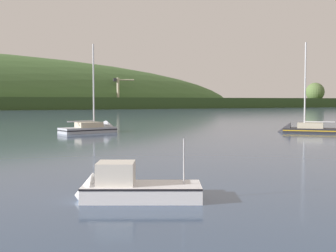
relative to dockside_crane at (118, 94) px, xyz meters
name	(u,v)px	position (x,y,z in m)	size (l,w,h in m)	color
dockside_crane	(118,94)	(0.00, 0.00, 0.00)	(10.93, 4.98, 16.43)	#4C4C51
sailboat_midwater_white	(303,132)	(-49.96, -174.60, -7.53)	(7.40, 7.82, 13.17)	#232328
sailboat_far_left	(95,130)	(-73.50, -160.71, -7.35)	(8.37, 3.89, 12.77)	#ADB2BC
fishing_boat_moored	(128,191)	(-86.33, -198.68, -7.29)	(5.61, 4.38, 3.32)	white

